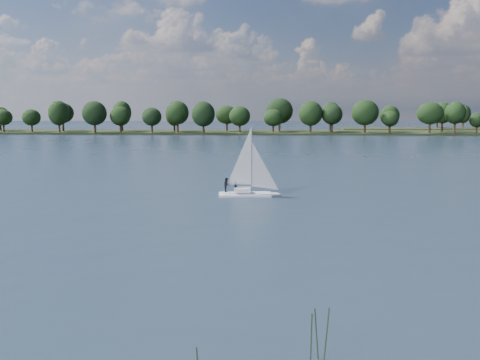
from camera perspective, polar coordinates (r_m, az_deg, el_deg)
name	(u,v)px	position (r m, az deg, el deg)	size (l,w,h in m)	color
ground	(215,154)	(128.52, -2.65, 2.83)	(700.00, 700.00, 0.00)	#233342
far_shore	(241,133)	(239.99, 0.15, 5.04)	(660.00, 40.00, 1.50)	black
sailboat	(246,176)	(65.14, 0.61, 0.43)	(7.01, 2.55, 9.03)	white
treeline	(215,115)	(236.67, -2.63, 6.96)	(562.51, 74.08, 18.91)	black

